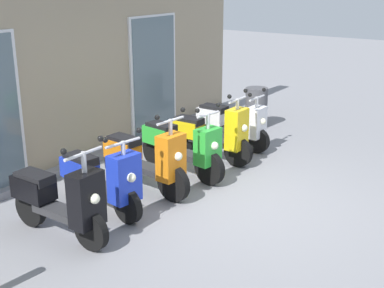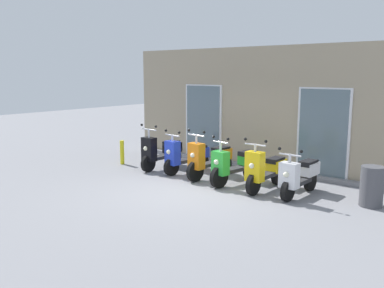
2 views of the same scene
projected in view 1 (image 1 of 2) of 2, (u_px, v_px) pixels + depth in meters
ground_plane at (237, 202)px, 7.21m from camera, size 40.00×40.00×0.00m
storefront_facade at (73, 65)px, 8.33m from camera, size 8.88×0.50×3.35m
scooter_black at (60, 200)px, 6.09m from camera, size 0.61×1.53×1.29m
scooter_blue at (101, 178)px, 6.81m from camera, size 0.62×1.54×1.19m
scooter_orange at (146, 160)px, 7.42m from camera, size 0.58×1.62×1.29m
scooter_green at (182, 147)px, 8.05m from camera, size 0.60×1.67×1.21m
scooter_yellow at (212, 134)px, 8.69m from camera, size 0.58×1.60×1.25m
scooter_white at (232, 123)px, 9.36m from camera, size 0.56×1.50×1.12m
trash_bin at (256, 108)px, 10.63m from camera, size 0.45×0.45×0.82m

